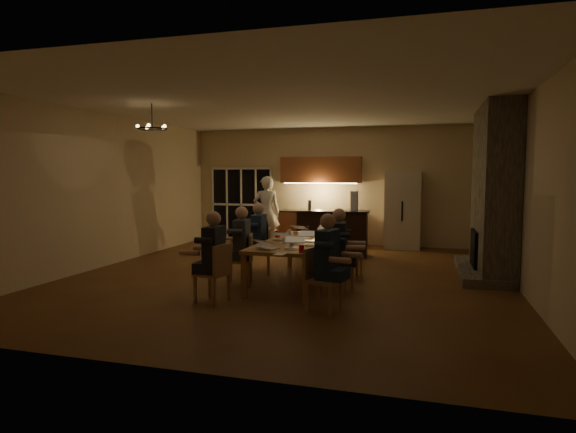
# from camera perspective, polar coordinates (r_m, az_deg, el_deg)

# --- Properties ---
(floor) EXTENTS (9.00, 9.00, 0.00)m
(floor) POSITION_cam_1_polar(r_m,az_deg,el_deg) (9.16, 0.05, -7.13)
(floor) COLOR brown
(floor) RESTS_ON ground
(back_wall) EXTENTS (8.00, 0.04, 3.20)m
(back_wall) POSITION_cam_1_polar(r_m,az_deg,el_deg) (13.36, 5.40, 3.58)
(back_wall) COLOR beige
(back_wall) RESTS_ON ground
(left_wall) EXTENTS (0.04, 9.00, 3.20)m
(left_wall) POSITION_cam_1_polar(r_m,az_deg,el_deg) (10.78, -20.99, 2.94)
(left_wall) COLOR beige
(left_wall) RESTS_ON ground
(right_wall) EXTENTS (0.04, 9.00, 3.20)m
(right_wall) POSITION_cam_1_polar(r_m,az_deg,el_deg) (8.75, 26.27, 2.36)
(right_wall) COLOR beige
(right_wall) RESTS_ON ground
(ceiling) EXTENTS (8.00, 9.00, 0.04)m
(ceiling) POSITION_cam_1_polar(r_m,az_deg,el_deg) (9.05, 0.05, 13.23)
(ceiling) COLOR white
(ceiling) RESTS_ON back_wall
(french_doors) EXTENTS (1.86, 0.08, 2.10)m
(french_doors) POSITION_cam_1_polar(r_m,az_deg,el_deg) (14.09, -5.52, 1.42)
(french_doors) COLOR black
(french_doors) RESTS_ON ground
(fireplace) EXTENTS (0.58, 2.50, 3.20)m
(fireplace) POSITION_cam_1_polar(r_m,az_deg,el_deg) (9.89, 23.22, 2.71)
(fireplace) COLOR #6D6655
(fireplace) RESTS_ON ground
(kitchenette) EXTENTS (2.24, 0.68, 2.40)m
(kitchenette) POSITION_cam_1_polar(r_m,az_deg,el_deg) (13.12, 3.84, 1.82)
(kitchenette) COLOR brown
(kitchenette) RESTS_ON ground
(refrigerator) EXTENTS (0.90, 0.68, 2.00)m
(refrigerator) POSITION_cam_1_polar(r_m,az_deg,el_deg) (12.80, 13.45, 0.72)
(refrigerator) COLOR beige
(refrigerator) RESTS_ON ground
(dining_table) EXTENTS (1.10, 2.74, 0.75)m
(dining_table) POSITION_cam_1_polar(r_m,az_deg,el_deg) (8.62, 1.00, -5.36)
(dining_table) COLOR #B77949
(dining_table) RESTS_ON ground
(bar_island) EXTENTS (1.77, 0.80, 1.08)m
(bar_island) POSITION_cam_1_polar(r_m,az_deg,el_deg) (11.46, 5.30, -1.96)
(bar_island) COLOR black
(bar_island) RESTS_ON ground
(chair_left_near) EXTENTS (0.53, 0.53, 0.89)m
(chair_left_near) POSITION_cam_1_polar(r_m,az_deg,el_deg) (7.39, -9.01, -6.62)
(chair_left_near) COLOR #A97F54
(chair_left_near) RESTS_ON ground
(chair_left_mid) EXTENTS (0.55, 0.55, 0.89)m
(chair_left_mid) POSITION_cam_1_polar(r_m,az_deg,el_deg) (8.42, -5.77, -5.14)
(chair_left_mid) COLOR #A97F54
(chair_left_mid) RESTS_ON ground
(chair_left_far) EXTENTS (0.55, 0.55, 0.89)m
(chair_left_far) POSITION_cam_1_polar(r_m,az_deg,el_deg) (9.37, -3.44, -4.10)
(chair_left_far) COLOR #A97F54
(chair_left_far) RESTS_ON ground
(chair_right_near) EXTENTS (0.54, 0.54, 0.89)m
(chair_right_near) POSITION_cam_1_polar(r_m,az_deg,el_deg) (6.86, 4.27, -7.48)
(chair_right_near) COLOR #A97F54
(chair_right_near) RESTS_ON ground
(chair_right_mid) EXTENTS (0.51, 0.51, 0.89)m
(chair_right_mid) POSITION_cam_1_polar(r_m,az_deg,el_deg) (8.02, 6.03, -5.66)
(chair_right_mid) COLOR #A97F54
(chair_right_mid) RESTS_ON ground
(chair_right_far) EXTENTS (0.56, 0.56, 0.89)m
(chair_right_far) POSITION_cam_1_polar(r_m,az_deg,el_deg) (9.01, 7.30, -4.49)
(chair_right_far) COLOR #A97F54
(chair_right_far) RESTS_ON ground
(person_left_near) EXTENTS (0.62, 0.62, 1.38)m
(person_left_near) POSITION_cam_1_polar(r_m,az_deg,el_deg) (7.32, -8.76, -4.77)
(person_left_near) COLOR #23252D
(person_left_near) RESTS_ON ground
(person_right_near) EXTENTS (0.70, 0.70, 1.38)m
(person_right_near) POSITION_cam_1_polar(r_m,az_deg,el_deg) (6.84, 4.70, -5.41)
(person_right_near) COLOR #1E2C4B
(person_right_near) RESTS_ON ground
(person_left_mid) EXTENTS (0.68, 0.68, 1.38)m
(person_left_mid) POSITION_cam_1_polar(r_m,az_deg,el_deg) (8.36, -5.48, -3.52)
(person_left_mid) COLOR #3A4045
(person_left_mid) RESTS_ON ground
(person_right_mid) EXTENTS (0.66, 0.66, 1.38)m
(person_right_mid) POSITION_cam_1_polar(r_m,az_deg,el_deg) (7.91, 6.04, -4.01)
(person_right_mid) COLOR #23252D
(person_right_mid) RESTS_ON ground
(person_left_far) EXTENTS (0.64, 0.64, 1.38)m
(person_left_far) POSITION_cam_1_polar(r_m,az_deg,el_deg) (9.36, -3.51, -2.59)
(person_left_far) COLOR #1E2C4B
(person_left_far) RESTS_ON ground
(standing_person) EXTENTS (0.80, 0.66, 1.88)m
(standing_person) POSITION_cam_1_polar(r_m,az_deg,el_deg) (12.51, -2.56, 0.49)
(standing_person) COLOR white
(standing_person) RESTS_ON ground
(chandelier) EXTENTS (0.53, 0.53, 0.03)m
(chandelier) POSITION_cam_1_polar(r_m,az_deg,el_deg) (9.17, -15.79, 9.98)
(chandelier) COLOR black
(chandelier) RESTS_ON ceiling
(laptop_a) EXTENTS (0.41, 0.39, 0.23)m
(laptop_a) POSITION_cam_1_polar(r_m,az_deg,el_deg) (7.63, -2.39, -3.00)
(laptop_a) COLOR silver
(laptop_a) RESTS_ON dining_table
(laptop_b) EXTENTS (0.38, 0.35, 0.23)m
(laptop_b) POSITION_cam_1_polar(r_m,az_deg,el_deg) (7.68, 0.84, -2.95)
(laptop_b) COLOR silver
(laptop_b) RESTS_ON dining_table
(laptop_c) EXTENTS (0.35, 0.31, 0.23)m
(laptop_c) POSITION_cam_1_polar(r_m,az_deg,el_deg) (8.67, -0.79, -2.04)
(laptop_c) COLOR silver
(laptop_c) RESTS_ON dining_table
(laptop_d) EXTENTS (0.33, 0.30, 0.23)m
(laptop_d) POSITION_cam_1_polar(r_m,az_deg,el_deg) (8.48, 2.30, -2.20)
(laptop_d) COLOR silver
(laptop_d) RESTS_ON dining_table
(laptop_e) EXTENTS (0.39, 0.37, 0.23)m
(laptop_e) POSITION_cam_1_polar(r_m,az_deg,el_deg) (9.70, 1.76, -1.29)
(laptop_e) COLOR silver
(laptop_e) RESTS_ON dining_table
(laptop_f) EXTENTS (0.34, 0.31, 0.23)m
(laptop_f) POSITION_cam_1_polar(r_m,az_deg,el_deg) (9.48, 4.37, -1.45)
(laptop_f) COLOR silver
(laptop_f) RESTS_ON dining_table
(mug_front) EXTENTS (0.08, 0.08, 0.10)m
(mug_front) POSITION_cam_1_polar(r_m,az_deg,el_deg) (8.20, -0.41, -2.88)
(mug_front) COLOR white
(mug_front) RESTS_ON dining_table
(mug_mid) EXTENTS (0.09, 0.09, 0.10)m
(mug_mid) POSITION_cam_1_polar(r_m,az_deg,el_deg) (9.11, 2.82, -2.10)
(mug_mid) COLOR white
(mug_mid) RESTS_ON dining_table
(mug_back) EXTENTS (0.08, 0.08, 0.10)m
(mug_back) POSITION_cam_1_polar(r_m,az_deg,el_deg) (9.42, 0.16, -1.86)
(mug_back) COLOR white
(mug_back) RESTS_ON dining_table
(redcup_near) EXTENTS (0.08, 0.08, 0.12)m
(redcup_near) POSITION_cam_1_polar(r_m,az_deg,el_deg) (7.26, 1.61, -3.84)
(redcup_near) COLOR #B50C17
(redcup_near) RESTS_ON dining_table
(redcup_mid) EXTENTS (0.09, 0.09, 0.12)m
(redcup_mid) POSITION_cam_1_polar(r_m,az_deg,el_deg) (9.05, -1.27, -2.07)
(redcup_mid) COLOR #B50C17
(redcup_mid) RESTS_ON dining_table
(redcup_far) EXTENTS (0.10, 0.10, 0.12)m
(redcup_far) POSITION_cam_1_polar(r_m,az_deg,el_deg) (9.90, 4.01, -1.48)
(redcup_far) COLOR #B50C17
(redcup_far) RESTS_ON dining_table
(can_silver) EXTENTS (0.07, 0.07, 0.12)m
(can_silver) POSITION_cam_1_polar(r_m,az_deg,el_deg) (7.94, 0.42, -3.08)
(can_silver) COLOR #B2B2B7
(can_silver) RESTS_ON dining_table
(can_cola) EXTENTS (0.07, 0.07, 0.12)m
(can_cola) POSITION_cam_1_polar(r_m,az_deg,el_deg) (9.85, 2.42, -1.50)
(can_cola) COLOR #3F0F0C
(can_cola) RESTS_ON dining_table
(plate_near) EXTENTS (0.25, 0.25, 0.02)m
(plate_near) POSITION_cam_1_polar(r_m,az_deg,el_deg) (8.00, 2.94, -3.39)
(plate_near) COLOR white
(plate_near) RESTS_ON dining_table
(plate_left) EXTENTS (0.22, 0.22, 0.02)m
(plate_left) POSITION_cam_1_polar(r_m,az_deg,el_deg) (7.85, -3.17, -3.55)
(plate_left) COLOR white
(plate_left) RESTS_ON dining_table
(plate_far) EXTENTS (0.25, 0.25, 0.02)m
(plate_far) POSITION_cam_1_polar(r_m,az_deg,el_deg) (9.16, 4.83, -2.33)
(plate_far) COLOR white
(plate_far) RESTS_ON dining_table
(notepad) EXTENTS (0.16, 0.22, 0.01)m
(notepad) POSITION_cam_1_polar(r_m,az_deg,el_deg) (7.09, -0.97, -4.49)
(notepad) COLOR white
(notepad) RESTS_ON dining_table
(bar_bottle) EXTENTS (0.08, 0.08, 0.24)m
(bar_bottle) POSITION_cam_1_polar(r_m,az_deg,el_deg) (11.45, 2.57, 1.36)
(bar_bottle) COLOR #99999E
(bar_bottle) RESTS_ON bar_island
(bar_blender) EXTENTS (0.17, 0.17, 0.46)m
(bar_blender) POSITION_cam_1_polar(r_m,az_deg,el_deg) (11.28, 7.87, 1.83)
(bar_blender) COLOR silver
(bar_blender) RESTS_ON bar_island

